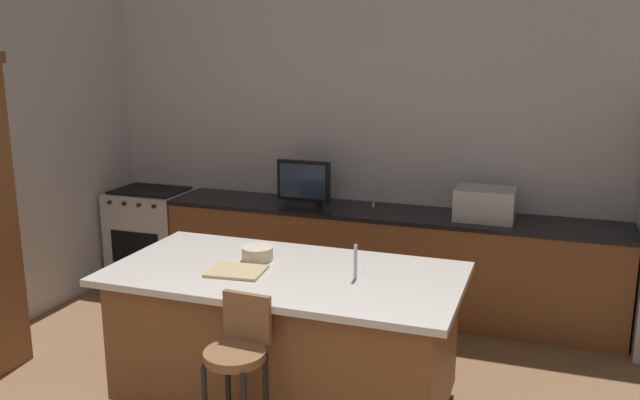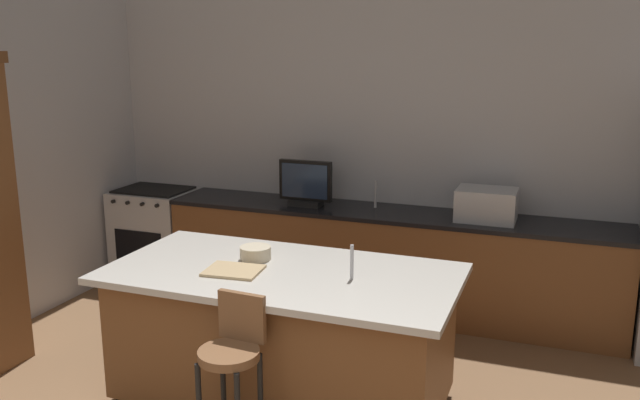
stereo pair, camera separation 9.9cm
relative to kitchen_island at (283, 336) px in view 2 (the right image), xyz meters
name	(u,v)px [view 2 (the right image)]	position (x,y,z in m)	size (l,w,h in m)	color
wall_back	(407,139)	(0.28, 2.17, 1.02)	(6.28, 0.12, 2.98)	#BCBCC1
counter_back	(386,261)	(0.21, 1.79, -0.02)	(4.01, 0.62, 0.90)	brown
kitchen_island	(283,336)	(0.00, 0.00, 0.00)	(2.23, 1.14, 0.92)	black
range_oven	(156,234)	(-2.17, 1.79, -0.01)	(0.75, 0.63, 0.92)	#B7BABF
microwave	(486,205)	(1.05, 1.79, 0.57)	(0.48, 0.36, 0.26)	#B7BABF
tv_monitor	(305,185)	(-0.53, 1.74, 0.62)	(0.49, 0.16, 0.41)	black
sink_faucet_back	(375,194)	(0.07, 1.89, 0.55)	(0.02, 0.02, 0.24)	#B2B2B7
sink_faucet_island	(352,262)	(0.47, 0.00, 0.56)	(0.02, 0.02, 0.22)	#B2B2B7
bar_stool_center	(232,366)	(0.00, -0.69, 0.12)	(0.34, 0.35, 0.98)	brown
fruit_bowl	(255,253)	(-0.25, 0.14, 0.50)	(0.21, 0.21, 0.09)	beige
cutting_board	(234,271)	(-0.27, -0.13, 0.46)	(0.34, 0.28, 0.02)	tan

